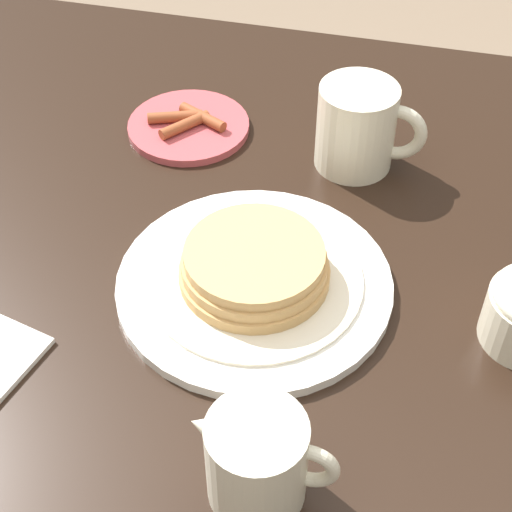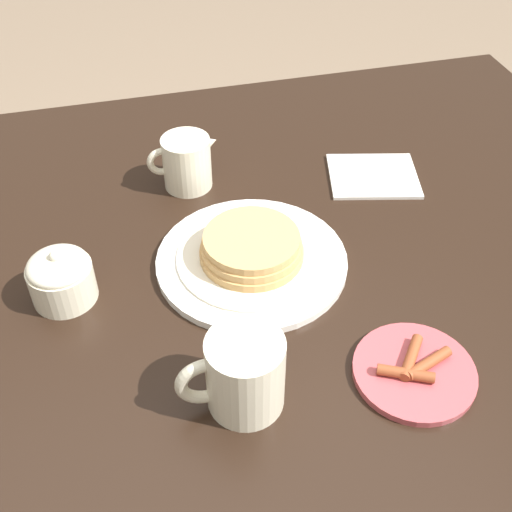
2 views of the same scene
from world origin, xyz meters
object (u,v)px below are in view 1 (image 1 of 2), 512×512
Objects in this scene: side_plate_bacon at (188,126)px; creamer_pitcher at (256,459)px; pancake_plate at (254,275)px; coffee_mug at (359,127)px.

creamer_pitcher is (0.20, -0.47, 0.04)m from side_plate_bacon.
creamer_pitcher reaches higher than pancake_plate.
pancake_plate is 0.29m from side_plate_bacon.
coffee_mug reaches higher than pancake_plate.
pancake_plate is at bearing -106.60° from coffee_mug.
side_plate_bacon is 1.19× the size of coffee_mug.
coffee_mug is 1.06× the size of creamer_pitcher.
creamer_pitcher is at bearing -66.32° from side_plate_bacon.
pancake_plate reaches higher than side_plate_bacon.
coffee_mug reaches higher than side_plate_bacon.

